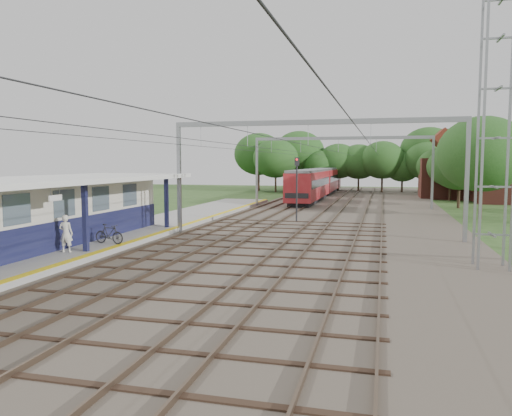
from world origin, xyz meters
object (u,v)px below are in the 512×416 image
(bicycle, at_px, (109,234))
(train, at_px, (319,182))
(person, at_px, (66,233))
(signal_post, at_px, (297,180))

(bicycle, distance_m, train, 42.10)
(bicycle, relative_size, train, 0.05)
(person, height_order, signal_post, signal_post)
(person, xyz_separation_m, train, (6.13, 44.35, 0.79))
(bicycle, height_order, train, train)
(train, bearing_deg, signal_post, -86.20)
(person, distance_m, signal_post, 18.40)
(train, relative_size, signal_post, 7.00)
(train, bearing_deg, bicycle, -97.47)
(bicycle, bearing_deg, person, 173.24)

